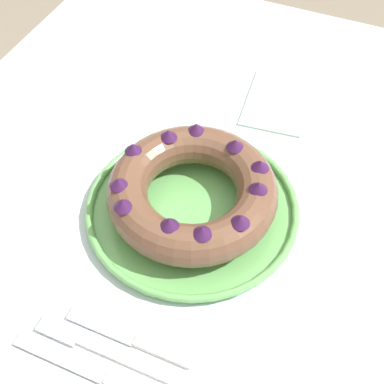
{
  "coord_description": "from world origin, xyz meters",
  "views": [
    {
      "loc": [
        -0.48,
        -0.18,
        1.41
      ],
      "look_at": [
        -0.0,
        0.03,
        0.78
      ],
      "focal_mm": 50.0,
      "sensor_mm": 36.0,
      "label": 1
    }
  ],
  "objects_px": {
    "fork": "(98,348)",
    "cake_knife": "(137,341)",
    "serving_knife": "(109,379)",
    "serving_dish": "(192,209)",
    "napkin": "(277,102)",
    "bundt_cake": "(192,192)"
  },
  "relations": [
    {
      "from": "fork",
      "to": "cake_knife",
      "type": "xyz_separation_m",
      "value": [
        0.03,
        -0.04,
        -0.0
      ]
    },
    {
      "from": "serving_dish",
      "to": "cake_knife",
      "type": "height_order",
      "value": "serving_dish"
    },
    {
      "from": "bundt_cake",
      "to": "fork",
      "type": "xyz_separation_m",
      "value": [
        -0.26,
        0.02,
        -0.05
      ]
    },
    {
      "from": "cake_knife",
      "to": "serving_dish",
      "type": "bearing_deg",
      "value": 0.82
    },
    {
      "from": "fork",
      "to": "serving_knife",
      "type": "xyz_separation_m",
      "value": [
        -0.03,
        -0.03,
        -0.0
      ]
    },
    {
      "from": "bundt_cake",
      "to": "fork",
      "type": "relative_size",
      "value": 1.22
    },
    {
      "from": "serving_dish",
      "to": "bundt_cake",
      "type": "xyz_separation_m",
      "value": [
        -0.0,
        0.0,
        0.04
      ]
    },
    {
      "from": "bundt_cake",
      "to": "serving_knife",
      "type": "height_order",
      "value": "bundt_cake"
    },
    {
      "from": "cake_knife",
      "to": "fork",
      "type": "bearing_deg",
      "value": 120.42
    },
    {
      "from": "bundt_cake",
      "to": "fork",
      "type": "height_order",
      "value": "bundt_cake"
    },
    {
      "from": "cake_knife",
      "to": "napkin",
      "type": "height_order",
      "value": "cake_knife"
    },
    {
      "from": "serving_dish",
      "to": "cake_knife",
      "type": "relative_size",
      "value": 1.83
    },
    {
      "from": "napkin",
      "to": "serving_knife",
      "type": "bearing_deg",
      "value": 176.51
    },
    {
      "from": "serving_knife",
      "to": "fork",
      "type": "bearing_deg",
      "value": 42.59
    },
    {
      "from": "serving_dish",
      "to": "cake_knife",
      "type": "distance_m",
      "value": 0.23
    },
    {
      "from": "serving_dish",
      "to": "napkin",
      "type": "height_order",
      "value": "serving_dish"
    },
    {
      "from": "bundt_cake",
      "to": "napkin",
      "type": "relative_size",
      "value": 1.61
    },
    {
      "from": "bundt_cake",
      "to": "napkin",
      "type": "height_order",
      "value": "bundt_cake"
    },
    {
      "from": "bundt_cake",
      "to": "cake_knife",
      "type": "height_order",
      "value": "bundt_cake"
    },
    {
      "from": "bundt_cake",
      "to": "cake_knife",
      "type": "xyz_separation_m",
      "value": [
        -0.23,
        -0.02,
        -0.05
      ]
    },
    {
      "from": "serving_dish",
      "to": "serving_knife",
      "type": "bearing_deg",
      "value": -178.28
    },
    {
      "from": "serving_dish",
      "to": "fork",
      "type": "distance_m",
      "value": 0.26
    }
  ]
}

